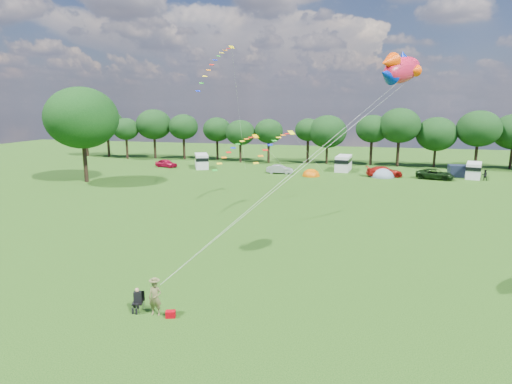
% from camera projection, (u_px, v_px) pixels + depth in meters
% --- Properties ---
extents(ground_plane, '(180.00, 180.00, 0.00)m').
position_uv_depth(ground_plane, '(226.00, 277.00, 27.47)').
color(ground_plane, black).
rests_on(ground_plane, ground).
extents(tree_line, '(102.98, 10.98, 10.27)m').
position_uv_depth(tree_line, '(347.00, 130.00, 77.18)').
color(tree_line, black).
rests_on(tree_line, ground).
extents(big_tree, '(10.00, 10.00, 13.28)m').
position_uv_depth(big_tree, '(82.00, 118.00, 59.37)').
color(big_tree, black).
rests_on(big_tree, ground).
extents(car_a, '(4.47, 2.71, 1.39)m').
position_uv_depth(car_a, '(166.00, 163.00, 75.19)').
color(car_a, '#A80B2D').
rests_on(car_a, ground).
extents(car_b, '(3.88, 1.46, 1.37)m').
position_uv_depth(car_b, '(280.00, 169.00, 68.37)').
color(car_b, gray).
rests_on(car_b, ground).
extents(car_c, '(5.54, 3.15, 1.56)m').
position_uv_depth(car_c, '(384.00, 172.00, 65.31)').
color(car_c, '#A2140E').
rests_on(car_c, ground).
extents(car_d, '(5.87, 3.80, 1.48)m').
position_uv_depth(car_d, '(435.00, 174.00, 63.19)').
color(car_d, black).
rests_on(car_d, ground).
extents(campervan_b, '(4.01, 5.42, 2.45)m').
position_uv_depth(campervan_b, '(201.00, 160.00, 74.14)').
color(campervan_b, silver).
rests_on(campervan_b, ground).
extents(campervan_c, '(2.68, 5.33, 2.52)m').
position_uv_depth(campervan_c, '(343.00, 163.00, 71.14)').
color(campervan_c, silver).
rests_on(campervan_c, ground).
extents(campervan_d, '(3.12, 5.06, 2.31)m').
position_uv_depth(campervan_d, '(474.00, 170.00, 64.17)').
color(campervan_d, silver).
rests_on(campervan_d, ground).
extents(tent_orange, '(2.76, 3.02, 2.16)m').
position_uv_depth(tent_orange, '(311.00, 176.00, 66.11)').
color(tent_orange, '#C65300').
rests_on(tent_orange, ground).
extents(tent_greyblue, '(3.86, 4.23, 2.87)m').
position_uv_depth(tent_greyblue, '(382.00, 177.00, 65.42)').
color(tent_greyblue, slate).
rests_on(tent_greyblue, ground).
extents(awning_navy, '(2.91, 2.39, 1.79)m').
position_uv_depth(awning_navy, '(459.00, 171.00, 65.28)').
color(awning_navy, black).
rests_on(awning_navy, ground).
extents(kite_flyer, '(0.76, 0.57, 1.90)m').
position_uv_depth(kite_flyer, '(155.00, 298.00, 22.41)').
color(kite_flyer, brown).
rests_on(kite_flyer, ground).
extents(camp_chair, '(0.68, 0.70, 1.33)m').
position_uv_depth(camp_chair, '(138.00, 297.00, 22.86)').
color(camp_chair, '#99999E').
rests_on(camp_chair, ground).
extents(kite_bag, '(0.59, 0.48, 0.36)m').
position_uv_depth(kite_bag, '(171.00, 314.00, 22.27)').
color(kite_bag, '#A5000B').
rests_on(kite_bag, ground).
extents(fish_kite, '(2.96, 3.78, 2.07)m').
position_uv_depth(fish_kite, '(399.00, 69.00, 22.73)').
color(fish_kite, red).
rests_on(fish_kite, ground).
extents(streamer_kite_a, '(3.37, 5.62, 5.78)m').
position_uv_depth(streamer_kite_a, '(218.00, 61.00, 52.33)').
color(streamer_kite_a, '#D1BD01').
rests_on(streamer_kite_a, ground).
extents(streamer_kite_b, '(4.37, 4.79, 3.84)m').
position_uv_depth(streamer_kite_b, '(239.00, 147.00, 48.69)').
color(streamer_kite_b, '#D69E01').
rests_on(streamer_kite_b, ground).
extents(streamer_kite_c, '(3.17, 4.99, 2.81)m').
position_uv_depth(streamer_kite_c, '(277.00, 141.00, 40.82)').
color(streamer_kite_c, '#F3F80D').
rests_on(streamer_kite_c, ground).
extents(walker_a, '(0.79, 0.49, 1.61)m').
position_uv_depth(walker_a, '(485.00, 175.00, 62.09)').
color(walker_a, black).
rests_on(walker_a, ground).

